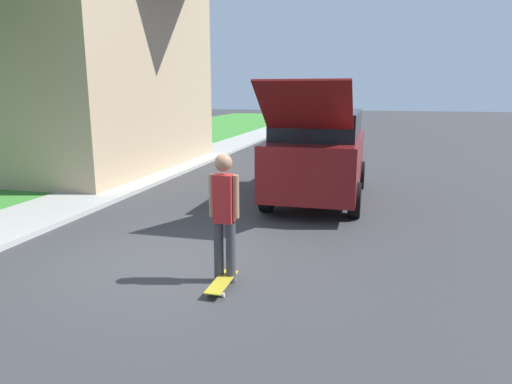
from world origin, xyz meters
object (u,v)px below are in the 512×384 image
at_px(suv_parked, 319,151).
at_px(skateboarder, 224,212).
at_px(car_down_street, 332,126).
at_px(skateboard, 222,282).

distance_m(suv_parked, skateboarder, 5.28).
relative_size(suv_parked, car_down_street, 1.34).
height_order(suv_parked, skateboard, suv_parked).
height_order(skateboarder, skateboard, skateboarder).
bearing_deg(suv_parked, car_down_street, 94.00).
bearing_deg(skateboard, car_down_street, 91.34).
bearing_deg(car_down_street, skateboarder, -88.73).
relative_size(suv_parked, skateboarder, 3.15).
bearing_deg(skateboarder, car_down_street, 91.27).
distance_m(suv_parked, car_down_street, 15.59).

